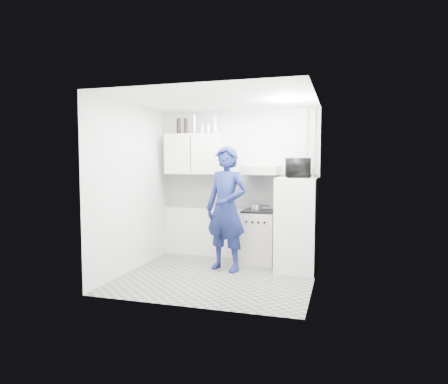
# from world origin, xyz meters

# --- Properties ---
(floor) EXTENTS (2.80, 2.80, 0.00)m
(floor) POSITION_xyz_m (0.00, 0.00, 0.00)
(floor) COLOR gray
(floor) RESTS_ON ground
(ceiling) EXTENTS (2.80, 2.80, 0.00)m
(ceiling) POSITION_xyz_m (0.00, 0.00, 2.60)
(ceiling) COLOR white
(ceiling) RESTS_ON wall_back
(wall_back) EXTENTS (2.80, 0.00, 2.80)m
(wall_back) POSITION_xyz_m (0.00, 1.25, 1.30)
(wall_back) COLOR white
(wall_back) RESTS_ON floor
(wall_left) EXTENTS (0.00, 2.60, 2.60)m
(wall_left) POSITION_xyz_m (-1.40, 0.00, 1.30)
(wall_left) COLOR white
(wall_left) RESTS_ON floor
(wall_right) EXTENTS (0.00, 2.60, 2.60)m
(wall_right) POSITION_xyz_m (1.40, 0.00, 1.30)
(wall_right) COLOR white
(wall_right) RESTS_ON floor
(person) EXTENTS (0.82, 0.66, 1.95)m
(person) POSITION_xyz_m (0.02, 0.45, 0.98)
(person) COLOR #131B4B
(person) RESTS_ON floor
(stove) EXTENTS (0.54, 0.54, 0.87)m
(stove) POSITION_xyz_m (0.43, 1.00, 0.44)
(stove) COLOR #BBB2A7
(stove) RESTS_ON floor
(fridge) EXTENTS (0.65, 0.65, 1.47)m
(fridge) POSITION_xyz_m (1.10, 0.67, 0.73)
(fridge) COLOR beige
(fridge) RESTS_ON floor
(stove_top) EXTENTS (0.52, 0.52, 0.03)m
(stove_top) POSITION_xyz_m (0.43, 1.00, 0.89)
(stove_top) COLOR black
(stove_top) RESTS_ON stove
(saucepan) EXTENTS (0.16, 0.16, 0.09)m
(saucepan) POSITION_xyz_m (0.38, 1.04, 0.95)
(saucepan) COLOR silver
(saucepan) RESTS_ON stove_top
(microwave) EXTENTS (0.60, 0.46, 0.30)m
(microwave) POSITION_xyz_m (1.10, 0.67, 1.62)
(microwave) COLOR black
(microwave) RESTS_ON fridge
(bottle_b) EXTENTS (0.07, 0.07, 0.28)m
(bottle_b) POSITION_xyz_m (-1.04, 1.07, 2.34)
(bottle_b) COLOR black
(bottle_b) RESTS_ON upper_cabinet
(bottle_c) EXTENTS (0.07, 0.07, 0.28)m
(bottle_c) POSITION_xyz_m (-0.91, 1.07, 2.34)
(bottle_c) COLOR black
(bottle_c) RESTS_ON upper_cabinet
(bottle_d) EXTENTS (0.08, 0.08, 0.34)m
(bottle_d) POSITION_xyz_m (-0.75, 1.07, 2.37)
(bottle_d) COLOR silver
(bottle_d) RESTS_ON upper_cabinet
(canister_a) EXTENTS (0.07, 0.07, 0.18)m
(canister_a) POSITION_xyz_m (-0.60, 1.07, 2.29)
(canister_a) COLOR #B2B7BC
(canister_a) RESTS_ON upper_cabinet
(canister_b) EXTENTS (0.08, 0.08, 0.15)m
(canister_b) POSITION_xyz_m (-0.49, 1.07, 2.28)
(canister_b) COLOR silver
(canister_b) RESTS_ON upper_cabinet
(bottle_e) EXTENTS (0.08, 0.08, 0.31)m
(bottle_e) POSITION_xyz_m (-0.37, 1.07, 2.35)
(bottle_e) COLOR #B2B7BC
(bottle_e) RESTS_ON upper_cabinet
(upper_cabinet) EXTENTS (1.00, 0.35, 0.70)m
(upper_cabinet) POSITION_xyz_m (-0.75, 1.07, 1.85)
(upper_cabinet) COLOR beige
(upper_cabinet) RESTS_ON wall_back
(range_hood) EXTENTS (0.60, 0.50, 0.14)m
(range_hood) POSITION_xyz_m (0.45, 1.00, 1.57)
(range_hood) COLOR #BBB2A7
(range_hood) RESTS_ON wall_back
(backsplash) EXTENTS (2.74, 0.03, 0.60)m
(backsplash) POSITION_xyz_m (0.00, 1.24, 1.20)
(backsplash) COLOR white
(backsplash) RESTS_ON wall_back
(pipe_a) EXTENTS (0.05, 0.05, 2.60)m
(pipe_a) POSITION_xyz_m (1.30, 1.17, 1.30)
(pipe_a) COLOR #BBB2A7
(pipe_a) RESTS_ON floor
(pipe_b) EXTENTS (0.04, 0.04, 2.60)m
(pipe_b) POSITION_xyz_m (1.18, 1.17, 1.30)
(pipe_b) COLOR #BBB2A7
(pipe_b) RESTS_ON floor
(ceiling_spot_fixture) EXTENTS (0.10, 0.10, 0.02)m
(ceiling_spot_fixture) POSITION_xyz_m (1.00, 0.20, 2.57)
(ceiling_spot_fixture) COLOR white
(ceiling_spot_fixture) RESTS_ON ceiling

